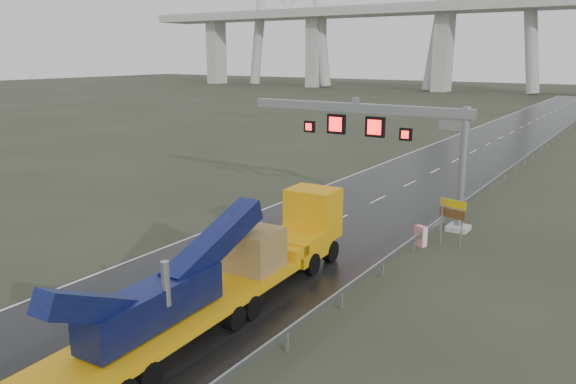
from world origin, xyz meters
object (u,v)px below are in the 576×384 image
Objects in this scene: heavy_haul_truck at (238,266)px; exit_sign_pair at (452,213)px; sign_gantry at (386,129)px; striped_barrier at (420,236)px.

heavy_haul_truck reaches higher than exit_sign_pair.
sign_gantry is 13.48× the size of striped_barrier.
heavy_haul_truck is 11.75m from striped_barrier.
exit_sign_pair is 2.07m from striped_barrier.
heavy_haul_truck is (0.20, -14.90, -3.95)m from sign_gantry.
exit_sign_pair reaches higher than striped_barrier.
sign_gantry is 15.42m from heavy_haul_truck.
exit_sign_pair is at bearing -28.99° from sign_gantry.
heavy_haul_truck is at bearing -97.73° from exit_sign_pair.
heavy_haul_truck is 13.02m from exit_sign_pair.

